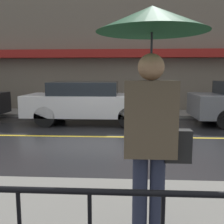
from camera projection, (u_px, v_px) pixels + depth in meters
name	position (u px, v px, depth m)	size (l,w,h in m)	color
ground_plane	(98.00, 137.00, 7.23)	(80.00, 80.00, 0.00)	#262628
sidewalk_far	(108.00, 113.00, 11.23)	(28.00, 1.80, 0.11)	gray
lane_marking	(98.00, 137.00, 7.23)	(25.20, 0.12, 0.01)	gold
building_storefront	(110.00, 52.00, 11.86)	(28.00, 0.85, 5.47)	#706656
pedestrian	(152.00, 69.00, 2.31)	(0.98, 0.98, 2.19)	#23283D
car_white	(89.00, 102.00, 9.14)	(4.38, 1.80, 1.45)	silver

